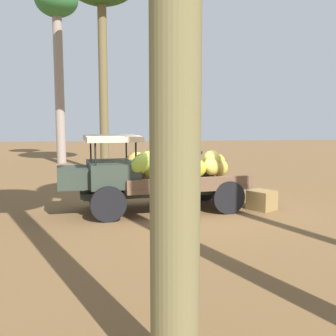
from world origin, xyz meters
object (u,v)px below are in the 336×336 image
at_px(farmer, 191,161).
at_px(wooden_crate, 262,200).
at_px(truck, 150,173).
at_px(loose_banana_bunch, 182,187).

xyz_separation_m(farmer, wooden_crate, (-1.42, 2.01, -0.77)).
relative_size(farmer, wooden_crate, 3.01).
height_order(truck, loose_banana_bunch, truck).
distance_m(farmer, wooden_crate, 2.58).
distance_m(truck, wooden_crate, 2.82).
bearing_deg(truck, wooden_crate, 166.85).
relative_size(truck, wooden_crate, 7.89).
distance_m(truck, farmer, 2.25).
xyz_separation_m(farmer, loose_banana_bunch, (0.21, -0.56, -0.86)).
bearing_deg(farmer, wooden_crate, 28.99).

